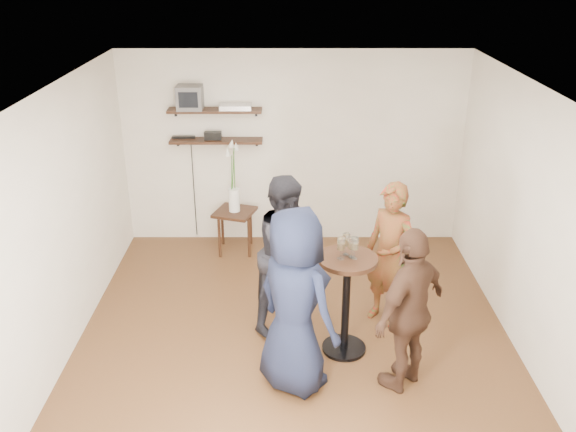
{
  "coord_description": "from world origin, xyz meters",
  "views": [
    {
      "loc": [
        -0.07,
        -5.25,
        3.74
      ],
      "look_at": [
        -0.07,
        0.4,
        1.25
      ],
      "focal_mm": 38.0,
      "sensor_mm": 36.0,
      "label": 1
    }
  ],
  "objects_px": {
    "drinks_table": "(346,292)",
    "person_brown": "(410,310)",
    "radio": "(213,136)",
    "person_dark": "(288,254)",
    "person_plaid": "(390,255)",
    "person_navy": "(295,302)",
    "side_table": "(235,217)",
    "dvd_deck": "(236,107)",
    "crt_monitor": "(190,97)"
  },
  "relations": [
    {
      "from": "person_brown",
      "to": "crt_monitor",
      "type": "bearing_deg",
      "value": -97.34
    },
    {
      "from": "crt_monitor",
      "to": "dvd_deck",
      "type": "height_order",
      "value": "crt_monitor"
    },
    {
      "from": "person_plaid",
      "to": "person_brown",
      "type": "distance_m",
      "value": 1.05
    },
    {
      "from": "dvd_deck",
      "to": "drinks_table",
      "type": "xyz_separation_m",
      "value": [
        1.23,
        -2.5,
        -1.22
      ]
    },
    {
      "from": "drinks_table",
      "to": "person_brown",
      "type": "xyz_separation_m",
      "value": [
        0.51,
        -0.52,
        0.12
      ]
    },
    {
      "from": "person_plaid",
      "to": "person_brown",
      "type": "relative_size",
      "value": 1.0
    },
    {
      "from": "drinks_table",
      "to": "person_brown",
      "type": "relative_size",
      "value": 0.66
    },
    {
      "from": "person_brown",
      "to": "side_table",
      "type": "bearing_deg",
      "value": -101.82
    },
    {
      "from": "person_navy",
      "to": "crt_monitor",
      "type": "bearing_deg",
      "value": -22.75
    },
    {
      "from": "dvd_deck",
      "to": "radio",
      "type": "distance_m",
      "value": 0.49
    },
    {
      "from": "person_plaid",
      "to": "dvd_deck",
      "type": "bearing_deg",
      "value": 174.35
    },
    {
      "from": "crt_monitor",
      "to": "dvd_deck",
      "type": "xyz_separation_m",
      "value": [
        0.57,
        0.0,
        -0.12
      ]
    },
    {
      "from": "crt_monitor",
      "to": "drinks_table",
      "type": "relative_size",
      "value": 0.3
    },
    {
      "from": "crt_monitor",
      "to": "person_navy",
      "type": "height_order",
      "value": "crt_monitor"
    },
    {
      "from": "person_dark",
      "to": "radio",
      "type": "bearing_deg",
      "value": 64.77
    },
    {
      "from": "drinks_table",
      "to": "person_brown",
      "type": "distance_m",
      "value": 0.74
    },
    {
      "from": "dvd_deck",
      "to": "person_dark",
      "type": "xyz_separation_m",
      "value": [
        0.67,
        -2.04,
        -1.05
      ]
    },
    {
      "from": "crt_monitor",
      "to": "person_navy",
      "type": "distance_m",
      "value": 3.48
    },
    {
      "from": "dvd_deck",
      "to": "person_plaid",
      "type": "bearing_deg",
      "value": -48.72
    },
    {
      "from": "dvd_deck",
      "to": "person_dark",
      "type": "bearing_deg",
      "value": -71.91
    },
    {
      "from": "person_dark",
      "to": "crt_monitor",
      "type": "bearing_deg",
      "value": 70.52
    },
    {
      "from": "dvd_deck",
      "to": "person_dark",
      "type": "relative_size",
      "value": 0.24
    },
    {
      "from": "side_table",
      "to": "drinks_table",
      "type": "bearing_deg",
      "value": -60.26
    },
    {
      "from": "dvd_deck",
      "to": "person_plaid",
      "type": "distance_m",
      "value": 2.84
    },
    {
      "from": "radio",
      "to": "side_table",
      "type": "relative_size",
      "value": 0.36
    },
    {
      "from": "drinks_table",
      "to": "person_navy",
      "type": "distance_m",
      "value": 0.76
    },
    {
      "from": "dvd_deck",
      "to": "radio",
      "type": "height_order",
      "value": "dvd_deck"
    },
    {
      "from": "side_table",
      "to": "person_dark",
      "type": "relative_size",
      "value": 0.36
    },
    {
      "from": "drinks_table",
      "to": "person_dark",
      "type": "relative_size",
      "value": 0.62
    },
    {
      "from": "person_dark",
      "to": "person_plaid",
      "type": "bearing_deg",
      "value": -46.93
    },
    {
      "from": "radio",
      "to": "person_dark",
      "type": "height_order",
      "value": "person_dark"
    },
    {
      "from": "crt_monitor",
      "to": "person_dark",
      "type": "height_order",
      "value": "crt_monitor"
    },
    {
      "from": "crt_monitor",
      "to": "radio",
      "type": "bearing_deg",
      "value": 0.0
    },
    {
      "from": "crt_monitor",
      "to": "side_table",
      "type": "bearing_deg",
      "value": -27.43
    },
    {
      "from": "dvd_deck",
      "to": "person_brown",
      "type": "relative_size",
      "value": 0.25
    },
    {
      "from": "dvd_deck",
      "to": "person_navy",
      "type": "bearing_deg",
      "value": -76.53
    },
    {
      "from": "radio",
      "to": "person_dark",
      "type": "bearing_deg",
      "value": -64.44
    },
    {
      "from": "side_table",
      "to": "person_brown",
      "type": "height_order",
      "value": "person_brown"
    },
    {
      "from": "drinks_table",
      "to": "person_dark",
      "type": "xyz_separation_m",
      "value": [
        -0.56,
        0.46,
        0.17
      ]
    },
    {
      "from": "dvd_deck",
      "to": "side_table",
      "type": "xyz_separation_m",
      "value": [
        -0.04,
        -0.28,
        -1.41
      ]
    },
    {
      "from": "dvd_deck",
      "to": "person_brown",
      "type": "xyz_separation_m",
      "value": [
        1.74,
        -3.02,
        -1.1
      ]
    },
    {
      "from": "person_plaid",
      "to": "person_navy",
      "type": "distance_m",
      "value": 1.46
    },
    {
      "from": "side_table",
      "to": "person_dark",
      "type": "xyz_separation_m",
      "value": [
        0.71,
        -1.76,
        0.37
      ]
    },
    {
      "from": "drinks_table",
      "to": "person_dark",
      "type": "bearing_deg",
      "value": 140.78
    },
    {
      "from": "radio",
      "to": "drinks_table",
      "type": "height_order",
      "value": "radio"
    },
    {
      "from": "radio",
      "to": "drinks_table",
      "type": "relative_size",
      "value": 0.21
    },
    {
      "from": "person_dark",
      "to": "person_navy",
      "type": "height_order",
      "value": "person_navy"
    },
    {
      "from": "dvd_deck",
      "to": "person_dark",
      "type": "height_order",
      "value": "dvd_deck"
    },
    {
      "from": "crt_monitor",
      "to": "side_table",
      "type": "height_order",
      "value": "crt_monitor"
    },
    {
      "from": "person_navy",
      "to": "person_plaid",
      "type": "bearing_deg",
      "value": -89.53
    }
  ]
}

